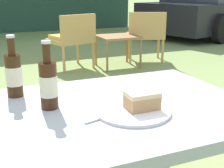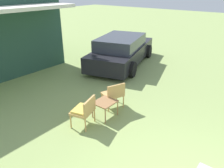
{
  "view_description": "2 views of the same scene",
  "coord_description": "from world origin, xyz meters",
  "px_view_note": "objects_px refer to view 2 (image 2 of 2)",
  "views": [
    {
      "loc": [
        -0.45,
        -0.96,
        1.09
      ],
      "look_at": [
        0.0,
        0.1,
        0.74
      ],
      "focal_mm": 50.0,
      "sensor_mm": 36.0,
      "label": 1
    },
    {
      "loc": [
        -2.44,
        -0.2,
        3.21
      ],
      "look_at": [
        1.56,
        3.02,
        0.9
      ],
      "focal_mm": 35.0,
      "sensor_mm": 36.0,
      "label": 2
    }
  ],
  "objects_px": {
    "parked_car": "(122,50)",
    "wicker_chair_plain": "(114,93)",
    "wicker_chair_cushioned": "(84,110)",
    "garden_side_table": "(105,103)"
  },
  "relations": [
    {
      "from": "parked_car",
      "to": "wicker_chair_plain",
      "type": "height_order",
      "value": "parked_car"
    },
    {
      "from": "wicker_chair_cushioned",
      "to": "wicker_chair_plain",
      "type": "height_order",
      "value": "same"
    },
    {
      "from": "parked_car",
      "to": "wicker_chair_plain",
      "type": "bearing_deg",
      "value": -163.77
    },
    {
      "from": "parked_car",
      "to": "wicker_chair_cushioned",
      "type": "distance_m",
      "value": 4.89
    },
    {
      "from": "wicker_chair_cushioned",
      "to": "wicker_chair_plain",
      "type": "xyz_separation_m",
      "value": [
        1.15,
        -0.02,
        -0.0
      ]
    },
    {
      "from": "parked_car",
      "to": "wicker_chair_cushioned",
      "type": "bearing_deg",
      "value": -171.32
    },
    {
      "from": "wicker_chair_cushioned",
      "to": "parked_car",
      "type": "bearing_deg",
      "value": -171.04
    },
    {
      "from": "parked_car",
      "to": "wicker_chair_cushioned",
      "type": "relative_size",
      "value": 6.15
    },
    {
      "from": "parked_car",
      "to": "wicker_chair_plain",
      "type": "xyz_separation_m",
      "value": [
        -3.26,
        -2.14,
        -0.17
      ]
    },
    {
      "from": "parked_car",
      "to": "garden_side_table",
      "type": "bearing_deg",
      "value": -166.21
    }
  ]
}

